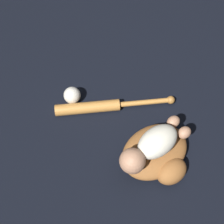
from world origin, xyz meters
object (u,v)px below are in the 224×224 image
at_px(baseball, 72,95).
at_px(baseball_bat, 100,106).
at_px(baby_figure, 152,146).
at_px(baseball_glove, 157,154).

bearing_deg(baseball, baseball_bat, 102.64).
relative_size(baseball_bat, baseball, 5.52).
xyz_separation_m(baby_figure, baseball_bat, (-0.08, -0.30, -0.11)).
height_order(baseball_glove, baby_figure, baby_figure).
bearing_deg(baseball_bat, baseball, -77.36).
xyz_separation_m(baby_figure, baseball, (-0.05, -0.44, -0.10)).
distance_m(baseball_glove, baseball_bat, 0.33).
height_order(baseball_bat, baseball, baseball).
xyz_separation_m(baseball_glove, baseball, (-0.03, -0.46, -0.01)).
bearing_deg(baseball_glove, baseball, -93.77).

